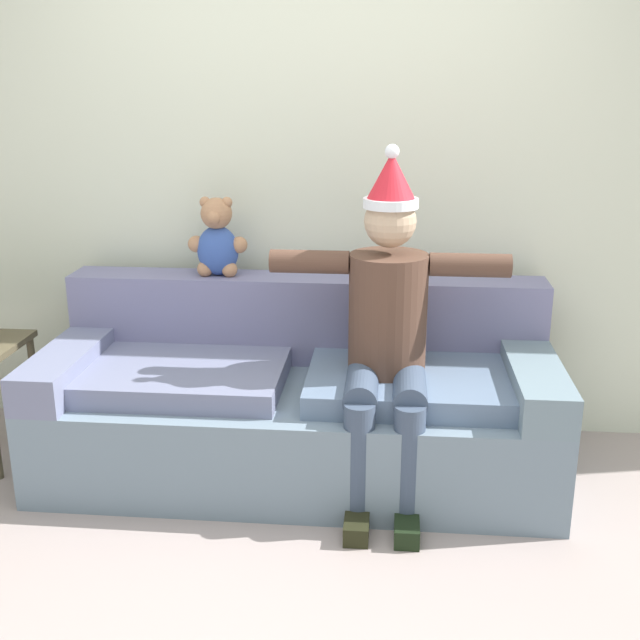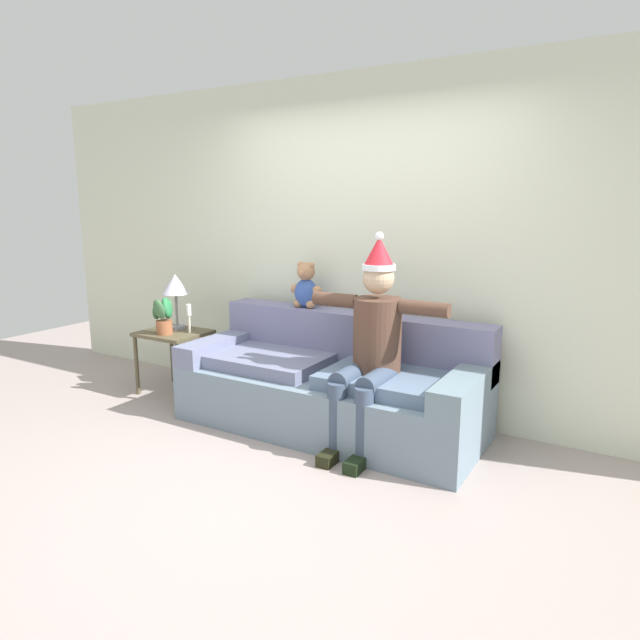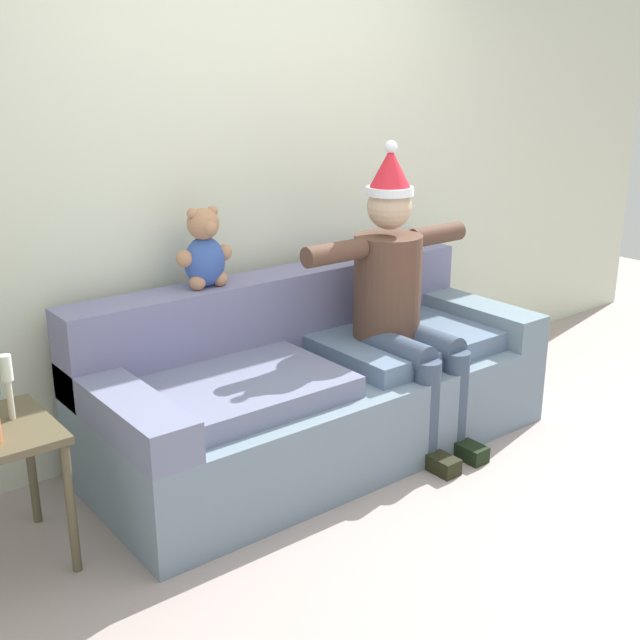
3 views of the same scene
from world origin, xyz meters
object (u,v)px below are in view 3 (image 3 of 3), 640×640
Objects in this scene: person_seated at (400,296)px; candle_short at (7,378)px; teddy_bear at (205,251)px; couch at (315,386)px.

candle_short is at bearing 174.91° from person_seated.
teddy_bear reaches higher than candle_short.
couch is 0.86m from teddy_bear.
person_seated is 3.94× the size of teddy_bear.
teddy_bear is (-0.42, 0.30, 0.69)m from couch.
candle_short is at bearing -179.84° from couch.
couch is 8.97× the size of candle_short.
person_seated is 1.86m from candle_short.
person_seated is at bearing -5.09° from candle_short.
teddy_bear reaches higher than couch.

